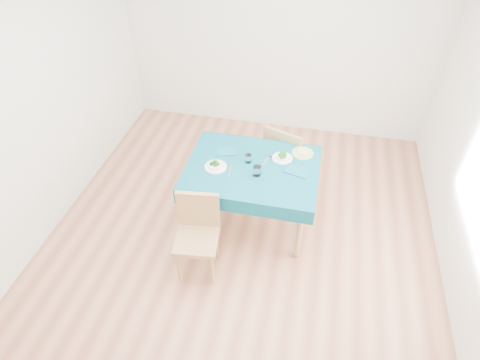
% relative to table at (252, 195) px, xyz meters
% --- Properties ---
extents(room_shell, '(4.02, 4.52, 2.73)m').
position_rel_table_xyz_m(room_shell, '(-0.05, -0.32, 0.97)').
color(room_shell, '#91563C').
rests_on(room_shell, ground).
extents(table, '(1.30, 0.98, 0.76)m').
position_rel_table_xyz_m(table, '(0.00, 0.00, 0.00)').
color(table, '#08495B').
rests_on(table, ground).
extents(chair_near, '(0.44, 0.47, 0.97)m').
position_rel_table_xyz_m(chair_near, '(-0.37, -0.74, 0.11)').
color(chair_near, '#9C7549').
rests_on(chair_near, ground).
extents(chair_far, '(0.61, 0.64, 1.15)m').
position_rel_table_xyz_m(chair_far, '(0.30, 0.73, 0.20)').
color(chair_far, '#9C7549').
rests_on(chair_far, ground).
extents(bowl_near, '(0.22, 0.22, 0.07)m').
position_rel_table_xyz_m(bowl_near, '(-0.35, -0.08, 0.41)').
color(bowl_near, white).
rests_on(bowl_near, table).
extents(bowl_far, '(0.21, 0.21, 0.06)m').
position_rel_table_xyz_m(bowl_far, '(0.27, 0.19, 0.41)').
color(bowl_far, white).
rests_on(bowl_far, table).
extents(fork_near, '(0.10, 0.17, 0.00)m').
position_rel_table_xyz_m(fork_near, '(-0.37, -0.06, 0.38)').
color(fork_near, silver).
rests_on(fork_near, table).
extents(knife_near, '(0.04, 0.20, 0.00)m').
position_rel_table_xyz_m(knife_near, '(-0.20, -0.10, 0.38)').
color(knife_near, silver).
rests_on(knife_near, table).
extents(fork_far, '(0.09, 0.18, 0.00)m').
position_rel_table_xyz_m(fork_far, '(0.12, 0.13, 0.38)').
color(fork_far, silver).
rests_on(fork_far, table).
extents(knife_far, '(0.03, 0.19, 0.00)m').
position_rel_table_xyz_m(knife_far, '(0.47, 0.05, 0.38)').
color(knife_far, silver).
rests_on(knife_far, table).
extents(napkin_near, '(0.23, 0.20, 0.01)m').
position_rel_table_xyz_m(napkin_near, '(-0.30, 0.18, 0.38)').
color(napkin_near, '#0C5265').
rests_on(napkin_near, table).
extents(napkin_far, '(0.25, 0.20, 0.01)m').
position_rel_table_xyz_m(napkin_far, '(0.44, 0.03, 0.39)').
color(napkin_far, '#0C5265').
rests_on(napkin_far, table).
extents(tumbler_center, '(0.07, 0.07, 0.09)m').
position_rel_table_xyz_m(tumbler_center, '(-0.05, 0.07, 0.42)').
color(tumbler_center, white).
rests_on(tumbler_center, table).
extents(tumbler_side, '(0.08, 0.08, 0.10)m').
position_rel_table_xyz_m(tumbler_side, '(0.06, -0.11, 0.43)').
color(tumbler_side, white).
rests_on(tumbler_side, table).
extents(side_plate, '(0.22, 0.22, 0.01)m').
position_rel_table_xyz_m(side_plate, '(0.46, 0.32, 0.38)').
color(side_plate, '#96C660').
rests_on(side_plate, table).
extents(bread_slice, '(0.11, 0.11, 0.01)m').
position_rel_table_xyz_m(bread_slice, '(0.46, 0.32, 0.40)').
color(bread_slice, beige).
rests_on(bread_slice, side_plate).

